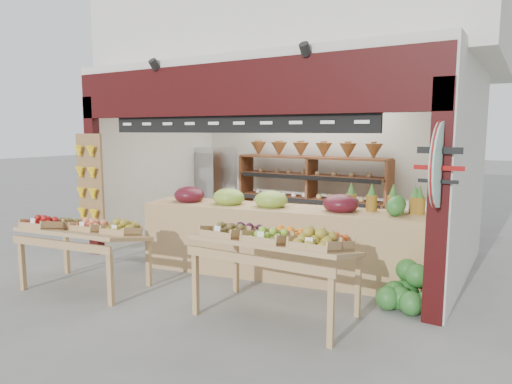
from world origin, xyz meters
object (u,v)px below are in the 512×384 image
at_px(refrigerator, 214,187).
at_px(back_shelving, 312,178).
at_px(display_table_right, 277,241).
at_px(cardboard_stack, 229,227).
at_px(mid_counter, 277,238).
at_px(watermelon_pile, 412,292).
at_px(display_table_left, 81,231).

bearing_deg(refrigerator, back_shelving, 9.29).
distance_m(back_shelving, display_table_right, 3.84).
height_order(cardboard_stack, mid_counter, mid_counter).
bearing_deg(cardboard_stack, refrigerator, 138.39).
xyz_separation_m(refrigerator, cardboard_stack, (1.02, -0.91, -0.63)).
bearing_deg(refrigerator, mid_counter, -29.33).
height_order(cardboard_stack, watermelon_pile, cardboard_stack).
bearing_deg(display_table_left, watermelon_pile, 20.65).
height_order(back_shelving, watermelon_pile, back_shelving).
bearing_deg(refrigerator, watermelon_pile, -18.48).
distance_m(back_shelving, watermelon_pile, 3.74).
bearing_deg(mid_counter, cardboard_stack, 142.28).
relative_size(cardboard_stack, mid_counter, 0.24).
bearing_deg(back_shelving, display_table_left, -110.17).
xyz_separation_m(refrigerator, display_table_right, (3.58, -3.65, 0.00)).
distance_m(refrigerator, watermelon_pile, 5.55).
distance_m(back_shelving, refrigerator, 2.38).
distance_m(back_shelving, mid_counter, 2.46).
bearing_deg(refrigerator, cardboard_stack, -31.79).
xyz_separation_m(back_shelving, display_table_left, (-1.51, -4.10, -0.43)).
bearing_deg(back_shelving, watermelon_pile, -46.03).
bearing_deg(display_table_left, mid_counter, 41.30).
height_order(refrigerator, display_table_right, refrigerator).
distance_m(refrigerator, cardboard_stack, 1.50).
bearing_deg(watermelon_pile, display_table_right, -140.82).
xyz_separation_m(back_shelving, refrigerator, (-2.35, 0.02, -0.32)).
xyz_separation_m(cardboard_stack, display_table_right, (2.56, -2.74, 0.64)).
height_order(back_shelving, cardboard_stack, back_shelving).
relative_size(display_table_left, display_table_right, 0.95).
bearing_deg(cardboard_stack, mid_counter, -37.72).
height_order(back_shelving, refrigerator, back_shelving).
relative_size(back_shelving, cardboard_stack, 3.08).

